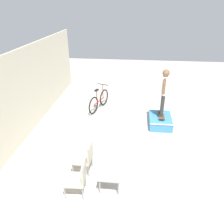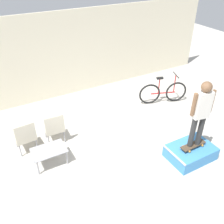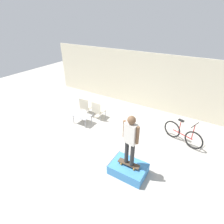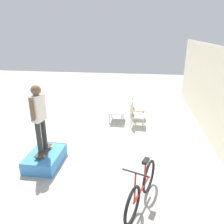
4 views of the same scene
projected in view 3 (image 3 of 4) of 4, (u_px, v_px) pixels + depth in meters
The scene contains 9 objects.
ground_plane at pixel (98, 148), 6.95m from camera, with size 24.00×24.00×0.00m, color #B7B2A8.
house_wall_back at pixel (144, 81), 9.45m from camera, with size 12.00×0.06×3.00m.
skate_ramp_box at pixel (128, 169), 5.80m from camera, with size 1.20×0.84×0.37m.
skateboard_on_ramp at pixel (129, 164), 5.65m from camera, with size 0.73×0.27×0.07m.
person_skater at pixel (130, 137), 5.13m from camera, with size 0.56×0.27×1.77m.
coffee_table at pixel (82, 116), 8.35m from camera, with size 0.83×0.57×0.45m.
patio_chair_left at pixel (86, 106), 9.02m from camera, with size 0.55×0.55×0.95m.
patio_chair_right at pixel (98, 110), 8.66m from camera, with size 0.55×0.55×0.95m.
bicycle at pixel (183, 134), 7.09m from camera, with size 1.65×0.69×1.06m.
Camera 3 is at (3.27, -4.27, 4.66)m, focal length 28.00 mm.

